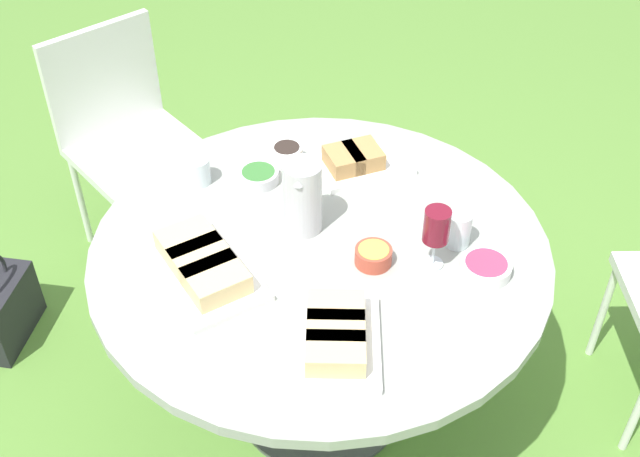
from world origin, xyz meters
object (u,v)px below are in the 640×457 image
at_px(dining_table, 320,273).
at_px(wine_glass, 437,228).
at_px(chair_near_left, 125,128).
at_px(water_pitcher, 302,197).
at_px(handbag, 3,310).

height_order(dining_table, wine_glass, wine_glass).
bearing_deg(chair_near_left, dining_table, 49.77).
height_order(water_pitcher, wine_glass, water_pitcher).
xyz_separation_m(dining_table, water_pitcher, (-0.07, -0.06, 0.22)).
bearing_deg(dining_table, water_pitcher, -137.86).
relative_size(chair_near_left, wine_glass, 4.76).
bearing_deg(water_pitcher, wine_glass, 75.75).
bearing_deg(dining_table, handbag, -95.48).
bearing_deg(dining_table, wine_glass, 84.85).
relative_size(water_pitcher, handbag, 0.60).
bearing_deg(water_pitcher, dining_table, 42.14).
bearing_deg(handbag, water_pitcher, 87.66).
xyz_separation_m(dining_table, chair_near_left, (-0.73, -0.86, -0.08)).
bearing_deg(chair_near_left, handbag, -25.63).
bearing_deg(wine_glass, chair_near_left, -122.83).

